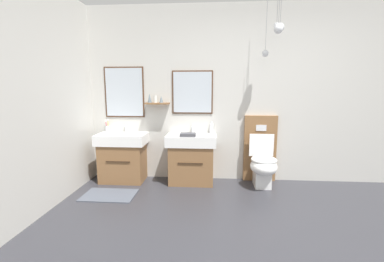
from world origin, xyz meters
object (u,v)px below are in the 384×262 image
at_px(toothbrush_cup, 108,128).
at_px(folded_hand_towel, 188,135).
at_px(vanity_sink_left, 123,156).
at_px(toilet, 262,159).
at_px(vanity_sink_right, 191,157).
at_px(soap_dispenser, 211,128).

relative_size(toothbrush_cup, folded_hand_towel, 0.93).
relative_size(vanity_sink_left, toothbrush_cup, 3.54).
bearing_deg(toilet, vanity_sink_right, 179.62).
xyz_separation_m(toothbrush_cup, folded_hand_towel, (1.29, -0.29, -0.03)).
height_order(vanity_sink_left, vanity_sink_right, same).
bearing_deg(folded_hand_towel, vanity_sink_left, 172.46).
height_order(vanity_sink_left, folded_hand_towel, folded_hand_towel).
distance_m(toothbrush_cup, soap_dispenser, 1.62).
relative_size(toothbrush_cup, soap_dispenser, 1.14).
height_order(vanity_sink_right, folded_hand_towel, folded_hand_towel).
bearing_deg(folded_hand_towel, soap_dispenser, 41.88).
xyz_separation_m(toilet, toothbrush_cup, (-2.35, 0.16, 0.41)).
bearing_deg(folded_hand_towel, toilet, 6.76).
bearing_deg(toothbrush_cup, folded_hand_towel, -12.58).
relative_size(vanity_sink_right, toilet, 0.73).
relative_size(soap_dispenser, folded_hand_towel, 0.82).
height_order(toothbrush_cup, soap_dispenser, toothbrush_cup).
bearing_deg(vanity_sink_right, soap_dispenser, 29.39).
bearing_deg(soap_dispenser, toilet, -13.11).
height_order(vanity_sink_left, toilet, toilet).
bearing_deg(vanity_sink_left, vanity_sink_right, 0.00).
height_order(soap_dispenser, folded_hand_towel, soap_dispenser).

